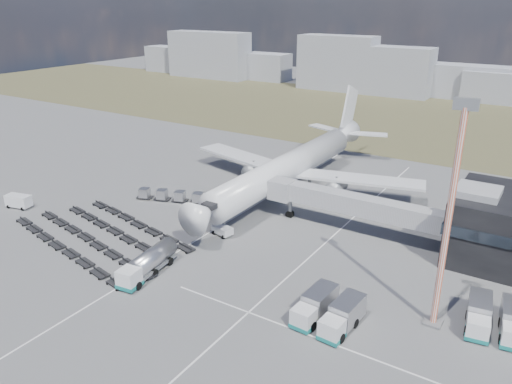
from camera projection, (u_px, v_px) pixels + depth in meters
The scene contains 15 objects.
ground at pixel (190, 254), 76.24m from camera, with size 420.00×420.00×0.00m, color #565659.
grass_strip at pixel (405, 119), 162.88m from camera, with size 420.00×90.00×0.01m, color #47452B.
lane_markings at pixel (254, 262), 73.72m from camera, with size 47.12×110.00×0.01m.
jet_bridge at pixel (342, 202), 82.56m from camera, with size 30.30×3.80×7.05m.
airliner at pixel (292, 165), 99.83m from camera, with size 51.59×64.53×17.62m.
skyline at pixel (427, 76), 194.87m from camera, with size 305.59×24.23×22.44m.
fuel_tanker at pixel (148, 263), 69.94m from camera, with size 4.03×11.10×3.51m.
pushback_tug at pixel (223, 231), 82.07m from camera, with size 3.40×1.92×1.52m, color silver.
utility_van at pixel (19, 201), 92.74m from camera, with size 4.68×2.12×2.47m, color silver.
catering_truck at pixel (292, 191), 97.60m from camera, with size 3.09×5.76×2.51m.
service_trucks_near at pixel (328, 311), 59.39m from camera, with size 6.87×8.03×3.07m.
service_trucks_far at pixel (496, 318), 58.05m from camera, with size 7.23×8.28×3.01m.
uld_row at pixel (171, 196), 95.76m from camera, with size 13.68×6.37×1.92m.
baggage_dollies at pixel (101, 235), 81.34m from camera, with size 34.29×20.70×0.76m.
floodlight_mast at pixel (448, 220), 54.96m from camera, with size 2.55×2.09×27.09m.
Camera 1 is at (44.84, -51.73, 36.32)m, focal length 35.00 mm.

